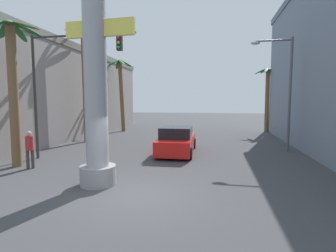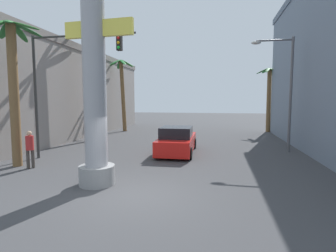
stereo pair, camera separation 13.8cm
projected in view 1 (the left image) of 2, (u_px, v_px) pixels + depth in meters
ground_plane at (179, 145)px, 18.22m from camera, size 94.93×94.93×0.00m
building_left at (54, 93)px, 23.30m from camera, size 7.56×22.49×7.38m
neon_sign_pole at (95, 52)px, 9.09m from camera, size 2.89×1.29×10.59m
street_lamp at (283, 83)px, 15.46m from camera, size 2.40×0.28×6.71m
traffic_light_mast at (63, 72)px, 13.14m from camera, size 5.55×0.32×6.33m
car_lead at (177, 141)px, 15.21m from camera, size 2.08×4.74×1.56m
palm_tree_near_left at (13, 77)px, 11.80m from camera, size 2.79×2.81×6.65m
palm_tree_far_left at (121, 87)px, 25.91m from camera, size 2.85×2.68×7.10m
palm_tree_far_right at (267, 94)px, 25.40m from camera, size 2.40×2.36×6.23m
palm_tree_mid_left at (85, 72)px, 19.02m from camera, size 2.93×2.85×8.44m
pedestrian_curb_left at (30, 147)px, 11.70m from camera, size 0.47×0.47×1.70m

